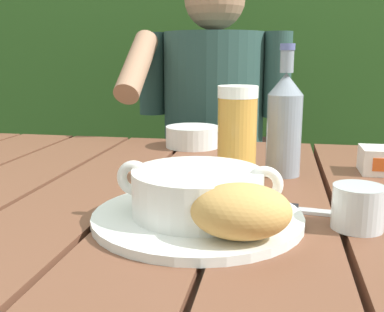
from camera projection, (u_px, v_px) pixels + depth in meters
name	position (u px, v px, depth m)	size (l,w,h in m)	color
dining_table	(184.00, 231.00, 0.83)	(1.46, 0.90, 0.73)	brown
hedge_backdrop	(267.00, 71.00, 2.40)	(3.76, 0.77, 2.15)	#305922
chair_near_diner	(219.00, 188.00, 1.73)	(0.43, 0.41, 0.95)	brown
person_eating	(211.00, 128.00, 1.49)	(0.48, 0.47, 1.23)	#28453F
serving_plate	(198.00, 217.00, 0.64)	(0.29, 0.29, 0.01)	white
soup_bowl	(198.00, 191.00, 0.64)	(0.23, 0.18, 0.07)	white
bread_roll	(241.00, 211.00, 0.55)	(0.13, 0.10, 0.07)	tan
beer_glass	(237.00, 135.00, 0.82)	(0.07, 0.07, 0.17)	gold
beer_bottle	(284.00, 122.00, 0.87)	(0.07, 0.07, 0.25)	gray
water_glass_small	(358.00, 207.00, 0.61)	(0.07, 0.07, 0.06)	silver
table_knife	(296.00, 209.00, 0.68)	(0.14, 0.04, 0.01)	silver
diner_bowl	(192.00, 137.00, 1.16)	(0.13, 0.13, 0.05)	white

